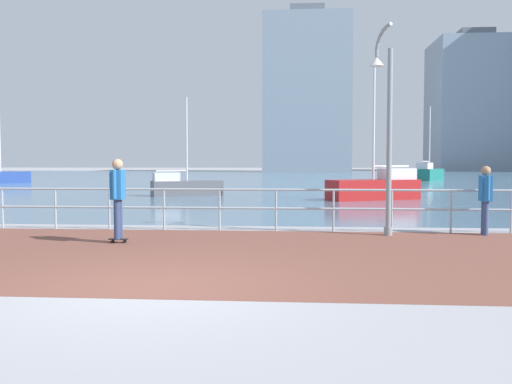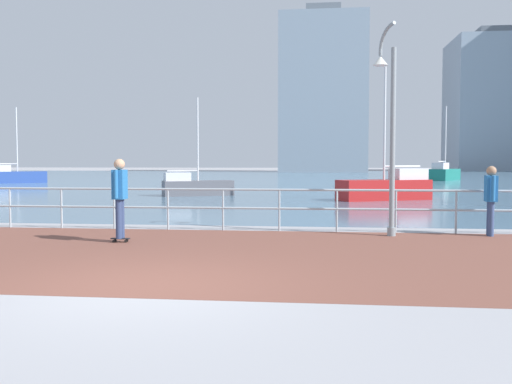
% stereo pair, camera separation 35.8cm
% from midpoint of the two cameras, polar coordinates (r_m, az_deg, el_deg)
% --- Properties ---
extents(ground, '(220.00, 220.00, 0.00)m').
position_cam_midpoint_polar(ground, '(47.33, 3.72, 1.06)').
color(ground, '#9E9EA3').
extents(brick_paving, '(28.00, 6.88, 0.01)m').
position_cam_midpoint_polar(brick_paving, '(10.43, -5.63, -6.27)').
color(brick_paving, brown).
rests_on(brick_paving, ground).
extents(harbor_water, '(180.00, 88.00, 0.00)m').
position_cam_midpoint_polar(harbor_water, '(58.57, 4.22, 1.46)').
color(harbor_water, slate).
rests_on(harbor_water, ground).
extents(waterfront_railing, '(25.25, 0.06, 1.05)m').
position_cam_midpoint_polar(waterfront_railing, '(13.71, -2.67, -0.97)').
color(waterfront_railing, '#9EADB7').
rests_on(waterfront_railing, ground).
extents(lamppost, '(0.52, 0.76, 4.88)m').
position_cam_midpoint_polar(lamppost, '(13.23, 14.27, 7.34)').
color(lamppost, gray).
rests_on(lamppost, ground).
extents(skateboarder, '(0.40, 0.55, 1.77)m').
position_cam_midpoint_polar(skateboarder, '(11.96, -13.04, -0.01)').
color(skateboarder, black).
rests_on(skateboarder, ground).
extents(bystander, '(0.27, 0.56, 1.61)m').
position_cam_midpoint_polar(bystander, '(13.82, 23.74, -0.29)').
color(bystander, '#384C7A').
rests_on(bystander, ground).
extents(sailboat_red, '(4.26, 3.63, 6.05)m').
position_cam_midpoint_polar(sailboat_red, '(48.32, -23.35, 1.54)').
color(sailboat_red, '#284799').
rests_on(sailboat_red, ground).
extents(sailboat_teal, '(4.36, 2.97, 5.91)m').
position_cam_midpoint_polar(sailboat_teal, '(25.42, 13.74, 0.47)').
color(sailboat_teal, '#B21E1E').
rests_on(sailboat_teal, ground).
extents(sailboat_navy, '(3.67, 4.99, 6.84)m').
position_cam_midpoint_polar(sailboat_navy, '(53.97, 19.03, 1.85)').
color(sailboat_navy, '#197266').
rests_on(sailboat_navy, ground).
extents(sailboat_white, '(3.63, 2.45, 4.92)m').
position_cam_midpoint_polar(sailboat_white, '(27.96, -5.89, 0.59)').
color(sailboat_white, '#595960').
rests_on(sailboat_white, ground).
extents(tower_brick, '(15.26, 14.62, 26.61)m').
position_cam_midpoint_polar(tower_brick, '(114.86, 23.23, 8.27)').
color(tower_brick, '#8493A3').
rests_on(tower_brick, ground).
extents(tower_glass, '(14.20, 13.08, 27.57)m').
position_cam_midpoint_polar(tower_glass, '(95.24, 7.00, 9.90)').
color(tower_glass, '#8493A3').
rests_on(tower_glass, ground).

